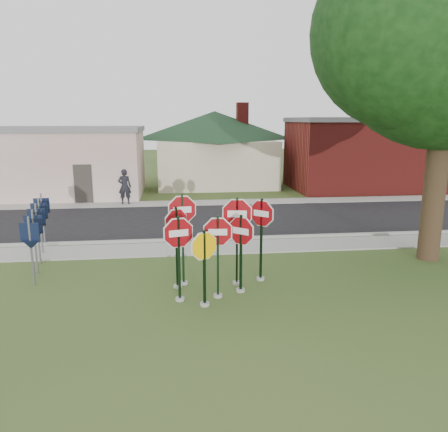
{
  "coord_description": "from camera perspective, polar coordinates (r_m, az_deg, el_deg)",
  "views": [
    {
      "loc": [
        -0.97,
        -9.75,
        4.61
      ],
      "look_at": [
        0.38,
        2.0,
        1.99
      ],
      "focal_mm": 35.0,
      "sensor_mm": 36.0,
      "label": 1
    }
  ],
  "objects": [
    {
      "name": "ground",
      "position": [
        10.83,
        -0.81,
        -12.72
      ],
      "size": [
        120.0,
        120.0,
        0.0
      ],
      "primitive_type": "plane",
      "color": "#304C1C",
      "rests_on": "ground"
    },
    {
      "name": "sidewalk_near",
      "position": [
        15.96,
        -2.8,
        -4.22
      ],
      "size": [
        60.0,
        1.6,
        0.06
      ],
      "primitive_type": "cube",
      "color": "gray",
      "rests_on": "ground"
    },
    {
      "name": "road",
      "position": [
        20.31,
        -3.64,
        -0.61
      ],
      "size": [
        60.0,
        7.0,
        0.04
      ],
      "primitive_type": "cube",
      "color": "black",
      "rests_on": "ground"
    },
    {
      "name": "sidewalk_far",
      "position": [
        24.51,
        -4.17,
        1.68
      ],
      "size": [
        60.0,
        1.6,
        0.06
      ],
      "primitive_type": "cube",
      "color": "gray",
      "rests_on": "ground"
    },
    {
      "name": "curb",
      "position": [
        16.91,
        -3.02,
        -3.12
      ],
      "size": [
        60.0,
        0.2,
        0.14
      ],
      "primitive_type": "cube",
      "color": "gray",
      "rests_on": "ground"
    },
    {
      "name": "stop_sign_center",
      "position": [
        11.33,
        -0.81,
        -3.97
      ],
      "size": [
        1.05,
        0.24,
        2.31
      ],
      "color": "gray",
      "rests_on": "ground"
    },
    {
      "name": "stop_sign_yellow",
      "position": [
        10.87,
        -2.59,
        -5.77
      ],
      "size": [
        0.9,
        0.45,
        2.07
      ],
      "color": "gray",
      "rests_on": "ground"
    },
    {
      "name": "stop_sign_left",
      "position": [
        11.16,
        -5.93,
        -4.09
      ],
      "size": [
        1.05,
        0.29,
        2.36
      ],
      "color": "gray",
      "rests_on": "ground"
    },
    {
      "name": "stop_sign_right",
      "position": [
        11.7,
        2.23,
        -3.61
      ],
      "size": [
        0.82,
        0.73,
        2.26
      ],
      "color": "gray",
      "rests_on": "ground"
    },
    {
      "name": "stop_sign_back_right",
      "position": [
        12.15,
        1.71,
        -1.55
      ],
      "size": [
        1.15,
        0.24,
        2.65
      ],
      "color": "gray",
      "rests_on": "ground"
    },
    {
      "name": "stop_sign_back_left",
      "position": [
        12.19,
        -5.44,
        -1.32
      ],
      "size": [
        1.08,
        0.24,
        2.73
      ],
      "color": "gray",
      "rests_on": "ground"
    },
    {
      "name": "stop_sign_far_right",
      "position": [
        12.55,
        4.91,
        -1.59
      ],
      "size": [
        0.79,
        0.74,
        2.54
      ],
      "color": "gray",
      "rests_on": "ground"
    },
    {
      "name": "stop_sign_far_left",
      "position": [
        12.03,
        -6.21,
        -2.82
      ],
      "size": [
        0.84,
        0.55,
        2.4
      ],
      "color": "gray",
      "rests_on": "ground"
    },
    {
      "name": "route_sign_row",
      "position": [
        15.31,
        -23.19,
        -1.33
      ],
      "size": [
        1.43,
        4.63,
        2.0
      ],
      "color": "#59595E",
      "rests_on": "ground"
    },
    {
      "name": "building_stucco",
      "position": [
        29.0,
        -22.76,
        6.65
      ],
      "size": [
        12.2,
        6.2,
        4.2
      ],
      "color": "silver",
      "rests_on": "ground"
    },
    {
      "name": "building_house",
      "position": [
        31.91,
        -1.22,
        10.75
      ],
      "size": [
        11.6,
        11.6,
        6.2
      ],
      "color": "beige",
      "rests_on": "ground"
    },
    {
      "name": "building_brick",
      "position": [
        31.17,
        18.23,
        7.81
      ],
      "size": [
        10.2,
        6.2,
        4.75
      ],
      "color": "maroon",
      "rests_on": "ground"
    },
    {
      "name": "bg_tree_right",
      "position": [
        42.51,
        26.84,
        12.49
      ],
      "size": [
        5.6,
        5.6,
        8.4
      ],
      "color": "#2F2115",
      "rests_on": "ground"
    },
    {
      "name": "pedestrian",
      "position": [
        24.56,
        -12.85,
        3.78
      ],
      "size": [
        0.72,
        0.49,
        1.93
      ],
      "primitive_type": "imported",
      "rotation": [
        0.0,
        0.0,
        3.11
      ],
      "color": "black",
      "rests_on": "sidewalk_far"
    }
  ]
}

